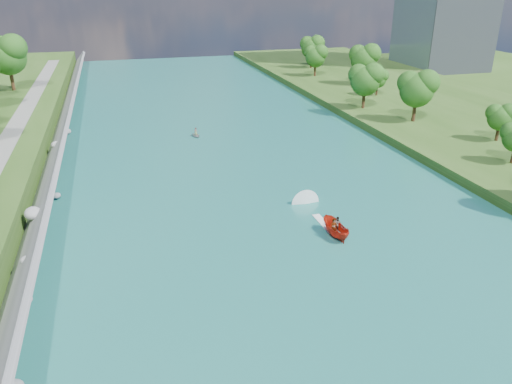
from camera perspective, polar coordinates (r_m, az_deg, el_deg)
name	(u,v)px	position (r m, az deg, el deg)	size (l,w,h in m)	color
ground	(293,248)	(52.66, 4.29, -6.36)	(260.00, 260.00, 0.00)	#2D5119
river_water	(245,179)	(69.88, -1.30, 1.46)	(55.00, 240.00, 0.10)	#1A665C
riprap_bank	(45,191)	(66.95, -22.98, 0.15)	(4.05, 236.00, 4.05)	slate
trees_east	(408,88)	(102.35, 16.95, 11.28)	(18.09, 146.42, 11.63)	#1E4D14
motorboat	(331,225)	(55.85, 8.57, -3.71)	(3.60, 19.16, 2.24)	#B6210E
raft	(196,134)	(89.83, -6.88, 6.54)	(2.10, 2.71, 1.56)	gray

